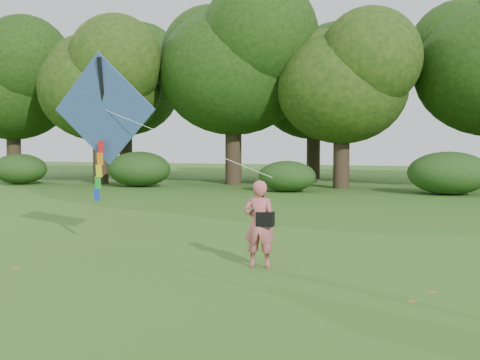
% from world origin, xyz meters
% --- Properties ---
extents(ground, '(100.00, 100.00, 0.00)m').
position_xyz_m(ground, '(0.00, 0.00, 0.00)').
color(ground, '#265114').
rests_on(ground, ground).
extents(man_kite_flyer, '(0.62, 0.44, 1.59)m').
position_xyz_m(man_kite_flyer, '(-0.29, 0.74, 0.80)').
color(man_kite_flyer, '#C45C63').
rests_on(man_kite_flyer, ground).
extents(crossbody_bag, '(0.43, 0.20, 0.67)m').
position_xyz_m(crossbody_bag, '(-0.17, 0.71, 0.90)').
color(crossbody_bag, black).
rests_on(crossbody_bag, ground).
extents(flying_kite, '(5.23, 1.35, 3.16)m').
position_xyz_m(flying_kite, '(-4.04, 1.66, 2.92)').
color(flying_kite, '#262FA4').
rests_on(flying_kite, ground).
extents(tree_line, '(54.70, 15.30, 9.48)m').
position_xyz_m(tree_line, '(1.67, 22.88, 5.60)').
color(tree_line, '#3A2D1E').
rests_on(tree_line, ground).
extents(shrub_band, '(39.15, 3.22, 1.88)m').
position_xyz_m(shrub_band, '(-0.72, 17.60, 0.86)').
color(shrub_band, '#264919').
rests_on(shrub_band, ground).
extents(fallen_leaves, '(10.04, 10.67, 0.01)m').
position_xyz_m(fallen_leaves, '(2.49, 0.43, 0.01)').
color(fallen_leaves, olive).
rests_on(fallen_leaves, ground).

